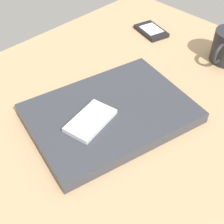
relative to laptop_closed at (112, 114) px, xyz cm
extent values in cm
cube|color=tan|center=(7.37, -0.49, -2.79)|extent=(120.00, 80.00, 3.00)
cube|color=#33353D|center=(0.00, 0.00, 0.00)|extent=(38.32, 31.19, 2.58)
cube|color=silver|center=(5.66, -0.46, 1.78)|extent=(11.50, 7.98, 0.98)
cube|color=white|center=(5.66, -0.46, 2.34)|extent=(7.31, 5.90, 0.14)
cube|color=black|center=(-34.34, -17.82, -0.71)|extent=(8.61, 11.22, 1.15)
cube|color=white|center=(-34.34, -17.82, -0.07)|extent=(6.30, 7.21, 0.14)
torus|color=#262628|center=(-32.66, 5.60, 2.91)|extent=(5.60, 0.90, 5.60)
camera|label=1|loc=(34.64, 34.76, 47.23)|focal=51.08mm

